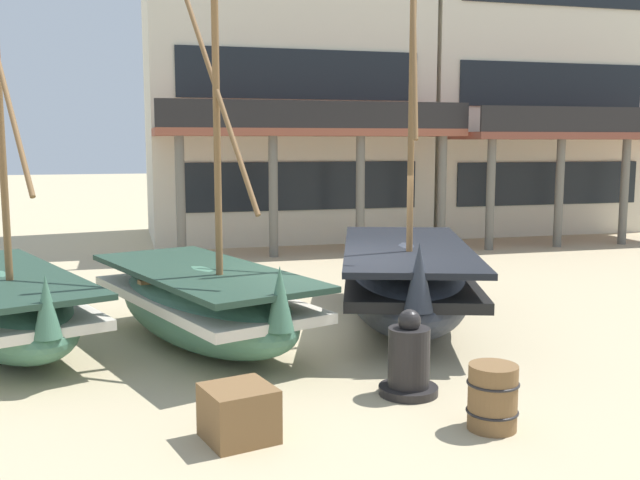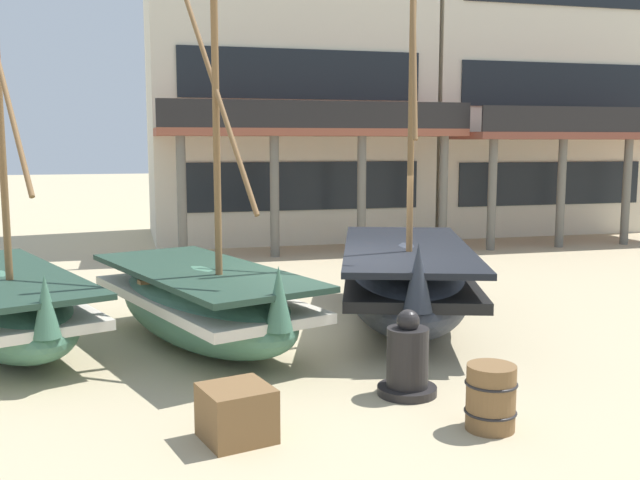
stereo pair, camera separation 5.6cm
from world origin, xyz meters
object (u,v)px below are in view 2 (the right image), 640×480
Objects in this scene: fishing_boat_far_right at (203,303)px; capstan_winch at (407,361)px; harbor_building_annex at (511,91)px; cargo_crate at (236,413)px; fishing_boat_centre_large at (406,280)px; fishing_boat_near_left at (2,306)px; wooden_barrel at (491,397)px; harbor_building_main at (283,82)px.

capstan_winch is at bearing -52.25° from fishing_boat_far_right.
harbor_building_annex reaches higher than capstan_winch.
capstan_winch reaches higher than cargo_crate.
harbor_building_annex reaches higher than fishing_boat_centre_large.
fishing_boat_centre_large is at bearing 7.60° from fishing_boat_far_right.
fishing_boat_far_right is at bearing 89.46° from cargo_crate.
fishing_boat_far_right is (2.88, -0.66, 0.02)m from fishing_boat_near_left.
wooden_barrel is (-0.81, -4.45, -0.39)m from fishing_boat_centre_large.
fishing_boat_far_right reaches higher than wooden_barrel.
cargo_crate is 20.60m from harbor_building_annex.
wooden_barrel is (5.47, -4.66, -0.27)m from fishing_boat_near_left.
harbor_building_annex reaches higher than wooden_barrel.
fishing_boat_far_right is 7.89× the size of wooden_barrel.
cargo_crate is at bearing -126.88° from harbor_building_annex.
fishing_boat_near_left is at bearing 123.90° from cargo_crate.
harbor_building_main is at bearing 76.18° from cargo_crate.
fishing_boat_far_right is at bearing -133.88° from harbor_building_annex.
harbor_building_annex is (14.91, 11.86, 4.13)m from fishing_boat_near_left.
harbor_building_annex is at bearing 54.41° from fishing_boat_centre_large.
capstan_winch is 15.88m from harbor_building_main.
fishing_boat_near_left reaches higher than wooden_barrel.
harbor_building_main is (0.48, 11.92, 4.15)m from fishing_boat_centre_large.
fishing_boat_near_left is 0.82× the size of fishing_boat_centre_large.
fishing_boat_near_left is at bearing 167.03° from fishing_boat_far_right.
harbor_building_main is at bearing -178.96° from harbor_building_annex.
harbor_building_main is 1.03× the size of harbor_building_annex.
fishing_boat_near_left is at bearing 145.63° from capstan_winch.
cargo_crate is 0.07× the size of harbor_building_annex.
fishing_boat_centre_large reaches higher than fishing_boat_far_right.
fishing_boat_centre_large is 15.37m from harbor_building_annex.
capstan_winch is (5.02, -3.43, -0.21)m from fishing_boat_near_left.
fishing_boat_centre_large is 12.63m from harbor_building_main.
wooden_barrel is 19.53m from harbor_building_annex.
fishing_boat_centre_large is 10.95× the size of cargo_crate.
harbor_building_annex is (12.07, 16.09, 4.48)m from cargo_crate.
fishing_boat_far_right reaches higher than capstan_winch.
harbor_building_annex is (8.64, 12.06, 4.02)m from fishing_boat_centre_large.
cargo_crate is (-3.44, -4.02, -0.46)m from fishing_boat_centre_large.
fishing_boat_near_left reaches higher than cargo_crate.
cargo_crate is at bearing 170.66° from wooden_barrel.
fishing_boat_far_right is 3.51m from capstan_winch.
fishing_boat_centre_large is 10.47× the size of wooden_barrel.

